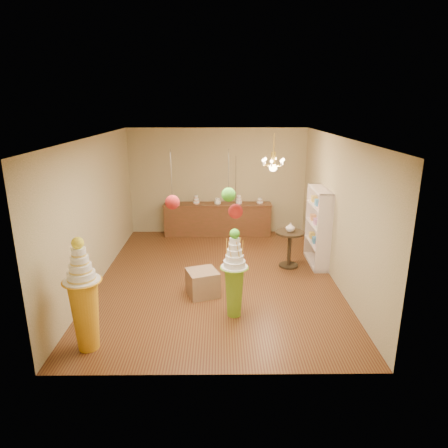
{
  "coord_description": "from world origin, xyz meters",
  "views": [
    {
      "loc": [
        0.08,
        -7.98,
        3.63
      ],
      "look_at": [
        0.15,
        0.0,
        1.22
      ],
      "focal_mm": 32.0,
      "sensor_mm": 36.0,
      "label": 1
    }
  ],
  "objects_px": {
    "pedestal_green": "(234,280)",
    "pedestal_orange": "(85,305)",
    "sideboard": "(218,219)",
    "round_table": "(290,244)"
  },
  "relations": [
    {
      "from": "pedestal_orange",
      "to": "round_table",
      "type": "relative_size",
      "value": 2.14
    },
    {
      "from": "pedestal_green",
      "to": "sideboard",
      "type": "xyz_separation_m",
      "value": [
        -0.32,
        4.58,
        -0.2
      ]
    },
    {
      "from": "pedestal_orange",
      "to": "round_table",
      "type": "xyz_separation_m",
      "value": [
        3.63,
        3.2,
        -0.18
      ]
    },
    {
      "from": "sideboard",
      "to": "round_table",
      "type": "height_order",
      "value": "sideboard"
    },
    {
      "from": "pedestal_orange",
      "to": "round_table",
      "type": "distance_m",
      "value": 4.84
    },
    {
      "from": "pedestal_orange",
      "to": "round_table",
      "type": "bearing_deg",
      "value": 41.42
    },
    {
      "from": "pedestal_green",
      "to": "pedestal_orange",
      "type": "relative_size",
      "value": 0.89
    },
    {
      "from": "round_table",
      "to": "pedestal_green",
      "type": "bearing_deg",
      "value": -121.16
    },
    {
      "from": "pedestal_green",
      "to": "round_table",
      "type": "bearing_deg",
      "value": 58.84
    },
    {
      "from": "pedestal_green",
      "to": "round_table",
      "type": "relative_size",
      "value": 1.91
    }
  ]
}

